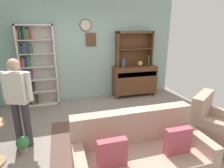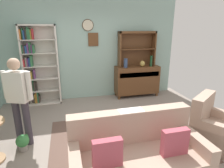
% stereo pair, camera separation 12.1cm
% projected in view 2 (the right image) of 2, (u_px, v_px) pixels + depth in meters
% --- Properties ---
extents(ground_plane, '(5.40, 4.60, 0.02)m').
position_uv_depth(ground_plane, '(110.00, 133.00, 3.78)').
color(ground_plane, gray).
extents(wall_back, '(5.00, 0.09, 2.80)m').
position_uv_depth(wall_back, '(92.00, 50.00, 5.34)').
color(wall_back, '#93B7AD').
rests_on(wall_back, ground_plane).
extents(area_rug, '(2.68, 2.01, 0.01)m').
position_uv_depth(area_rug, '(124.00, 139.00, 3.54)').
color(area_rug, brown).
rests_on(area_rug, ground_plane).
extents(bookshelf, '(0.90, 0.30, 2.10)m').
position_uv_depth(bookshelf, '(38.00, 66.00, 4.92)').
color(bookshelf, silver).
rests_on(bookshelf, ground_plane).
extents(sideboard, '(1.30, 0.45, 0.92)m').
position_uv_depth(sideboard, '(137.00, 80.00, 5.65)').
color(sideboard, brown).
rests_on(sideboard, ground_plane).
extents(sideboard_hutch, '(1.10, 0.26, 1.00)m').
position_uv_depth(sideboard_hutch, '(137.00, 44.00, 5.44)').
color(sideboard_hutch, brown).
rests_on(sideboard_hutch, sideboard).
extents(vase_tall, '(0.11, 0.11, 0.26)m').
position_uv_depth(vase_tall, '(126.00, 63.00, 5.33)').
color(vase_tall, '#33476B').
rests_on(vase_tall, sideboard).
extents(vase_round, '(0.15, 0.15, 0.17)m').
position_uv_depth(vase_round, '(142.00, 64.00, 5.47)').
color(vase_round, tan).
rests_on(vase_round, sideboard).
extents(bottle_wine, '(0.07, 0.07, 0.32)m').
position_uv_depth(bottle_wine, '(151.00, 61.00, 5.49)').
color(bottle_wine, '#194223').
rests_on(bottle_wine, sideboard).
extents(couch_floral, '(1.81, 0.86, 0.90)m').
position_uv_depth(couch_floral, '(137.00, 158.00, 2.57)').
color(couch_floral, tan).
rests_on(couch_floral, ground_plane).
extents(armchair_floral, '(1.06, 1.07, 0.88)m').
position_uv_depth(armchair_floral, '(215.00, 129.00, 3.33)').
color(armchair_floral, tan).
rests_on(armchair_floral, ground_plane).
extents(potted_plant_small, '(0.21, 0.21, 0.29)m').
position_uv_depth(potted_plant_small, '(23.00, 142.00, 3.17)').
color(potted_plant_small, gray).
rests_on(potted_plant_small, ground_plane).
extents(person_reading, '(0.51, 0.32, 1.56)m').
position_uv_depth(person_reading, '(19.00, 96.00, 3.16)').
color(person_reading, '#38333D').
rests_on(person_reading, ground_plane).
extents(coffee_table, '(0.80, 0.50, 0.42)m').
position_uv_depth(coffee_table, '(126.00, 125.00, 3.35)').
color(coffee_table, brown).
rests_on(coffee_table, ground_plane).
extents(book_stack, '(0.22, 0.13, 0.09)m').
position_uv_depth(book_stack, '(130.00, 117.00, 3.38)').
color(book_stack, gold).
rests_on(book_stack, coffee_table).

